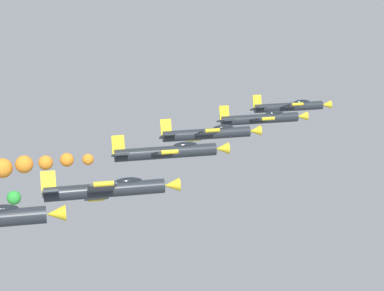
{
  "coord_description": "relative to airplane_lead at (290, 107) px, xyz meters",
  "views": [
    {
      "loc": [
        65.59,
        -13.69,
        146.99
      ],
      "look_at": [
        0.0,
        0.0,
        124.16
      ],
      "focal_mm": 70.33,
      "sensor_mm": 36.0,
      "label": 1
    }
  ],
  "objects": [
    {
      "name": "airplane_lead",
      "position": [
        0.0,
        0.0,
        0.0
      ],
      "size": [
        9.04,
        10.35,
        3.8
      ],
      "rotation": [
        0.0,
        -0.37,
        0.0
      ],
      "color": "#23282D"
    },
    {
      "name": "airplane_left_inner",
      "position": [
        9.12,
        -6.63,
        1.5
      ],
      "size": [
        9.18,
        10.35,
        3.47
      ],
      "rotation": [
        0.0,
        -0.32,
        0.0
      ],
      "color": "#23282D"
    },
    {
      "name": "airplane_right_inner",
      "position": [
        17.32,
        -14.72,
        2.83
      ],
      "size": [
        8.92,
        10.35,
        4.13
      ],
      "rotation": [
        0.0,
        -0.41,
        0.0
      ],
      "color": "#23282D"
    },
    {
      "name": "airplane_left_outer",
      "position": [
        26.61,
        -20.53,
        4.45
      ],
      "size": [
        9.05,
        10.35,
        3.77
      ],
      "rotation": [
        0.0,
        -0.37,
        0.0
      ],
      "color": "#23282D"
    },
    {
      "name": "airplane_right_outer",
      "position": [
        35.55,
        -26.71,
        4.97
      ],
      "size": [
        8.54,
        10.35,
        4.94
      ],
      "rotation": [
        0.0,
        -0.5,
        0.0
      ],
      "color": "#23282D"
    }
  ]
}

